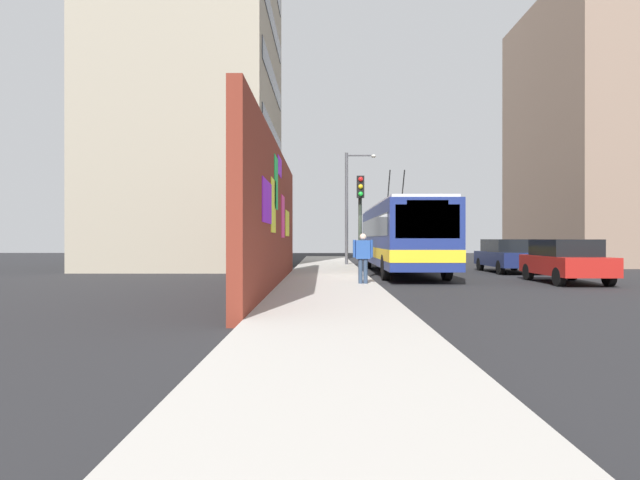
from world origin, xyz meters
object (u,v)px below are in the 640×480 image
pedestrian_at_curb (363,254)px  street_lamp (350,200)px  city_bus (401,235)px  parked_car_red (565,260)px  traffic_light (360,208)px  parked_car_navy (507,255)px

pedestrian_at_curb → street_lamp: street_lamp is taller
street_lamp → city_bus: bearing=-160.7°
city_bus → pedestrian_at_curb: city_bus is taller
parked_car_red → traffic_light: (1.08, 7.35, 1.94)m
parked_car_red → pedestrian_at_curb: bearing=105.3°
traffic_light → street_lamp: 9.97m
traffic_light → parked_car_red: bearing=-98.4°
parked_car_navy → traffic_light: traffic_light is taller
parked_car_red → traffic_light: traffic_light is taller
parked_car_red → pedestrian_at_curb: pedestrian_at_curb is taller
traffic_light → street_lamp: bearing=-0.6°
parked_car_navy → city_bus: bearing=100.0°
pedestrian_at_curb → traffic_light: (3.13, -0.13, 1.68)m
city_bus → street_lamp: 6.52m
city_bus → pedestrian_at_curb: 7.58m
city_bus → pedestrian_at_curb: bearing=162.5°
parked_car_red → parked_car_navy: same height
city_bus → pedestrian_at_curb: size_ratio=7.76×
parked_car_navy → street_lamp: (4.92, 7.25, 2.98)m
parked_car_red → pedestrian_at_curb: size_ratio=2.51×
city_bus → parked_car_red: size_ratio=3.09×
parked_car_navy → traffic_light: bearing=124.2°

